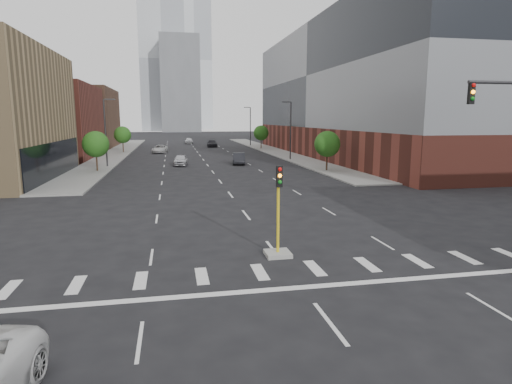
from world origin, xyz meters
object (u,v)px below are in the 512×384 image
object	(u,v)px
car_near_left	(181,160)
car_far_left	(160,149)
median_traffic_signal	(278,236)
car_mid_right	(239,159)
car_distant	(189,141)
car_deep_right	(212,143)

from	to	relation	value
car_near_left	car_far_left	distance (m)	23.51
car_far_left	median_traffic_signal	bearing A→B (deg)	-75.36
car_near_left	car_far_left	bearing A→B (deg)	104.16
median_traffic_signal	car_mid_right	distance (m)	41.65
median_traffic_signal	car_distant	bearing A→B (deg)	90.34
car_far_left	car_near_left	bearing A→B (deg)	-73.33
median_traffic_signal	car_deep_right	size ratio (longest dim) A/B	0.79
car_near_left	car_distant	xyz separation A→B (m)	(3.17, 50.75, 0.03)
median_traffic_signal	car_far_left	xyz separation A→B (m)	(-7.11, 64.58, -0.24)
car_mid_right	car_far_left	xyz separation A→B (m)	(-11.65, 23.18, -0.08)
car_far_left	car_distant	xyz separation A→B (m)	(6.56, 27.49, 0.06)
median_traffic_signal	car_mid_right	xyz separation A→B (m)	(4.54, 41.40, -0.16)
car_deep_right	car_far_left	bearing A→B (deg)	-123.88
car_near_left	car_distant	distance (m)	50.85
car_mid_right	car_distant	distance (m)	50.92
median_traffic_signal	car_distant	xyz separation A→B (m)	(-0.55, 92.06, -0.18)
car_far_left	car_mid_right	bearing A→B (deg)	-54.96
car_near_left	car_mid_right	xyz separation A→B (m)	(8.25, 0.09, 0.05)
car_far_left	car_distant	world-z (taller)	car_distant
car_mid_right	car_far_left	distance (m)	25.94
median_traffic_signal	car_mid_right	world-z (taller)	median_traffic_signal
car_near_left	car_deep_right	xyz separation A→B (m)	(7.93, 37.84, 0.05)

